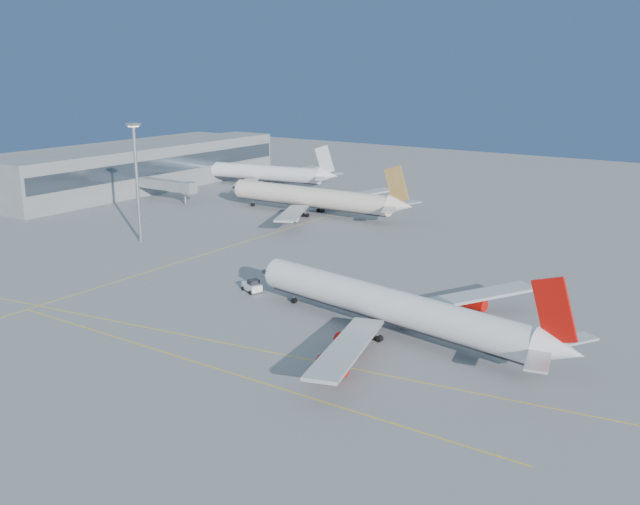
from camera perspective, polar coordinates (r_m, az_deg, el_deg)
The scene contains 9 objects.
ground at distance 116.04m, azimuth -5.32°, elevation -6.36°, with size 500.00×500.00×0.00m, color slate.
terminal at distance 251.75m, azimuth -13.42°, elevation 6.65°, with size 18.40×110.00×15.00m.
jet_bridge at distance 227.55m, azimuth -12.04°, elevation 5.28°, with size 23.60×3.60×6.90m.
taxiway_lines at distance 129.67m, azimuth -8.58°, elevation -4.14°, with size 118.86×140.00×0.02m.
airliner_virgin at distance 113.42m, azimuth 5.94°, elevation -4.39°, with size 62.19×55.31×15.38m.
airliner_etihad at distance 203.00m, azimuth -0.48°, elevation 4.41°, with size 62.21×57.61×16.27m.
airliner_third at distance 252.30m, azimuth -4.65°, elevation 6.38°, with size 58.14×53.08×15.62m.
pushback_tug at distance 135.59m, azimuth -5.44°, elevation -2.67°, with size 4.92×4.02×2.48m.
light_mast at distance 175.10m, azimuth -14.47°, elevation 6.18°, with size 2.46×2.46×28.46m.
Camera 1 is at (69.31, -83.06, 41.98)m, focal length 40.00 mm.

